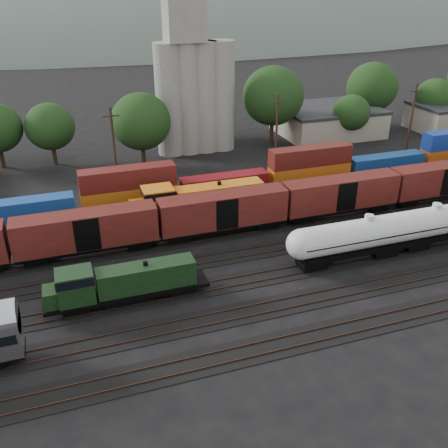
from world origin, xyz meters
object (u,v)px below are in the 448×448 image
object	(u,v)px
green_locomotive	(118,283)
tank_car_a	(367,235)
orange_locomotive	(195,200)
grain_silo	(194,85)

from	to	relation	value
green_locomotive	tank_car_a	distance (m)	26.20
orange_locomotive	grain_silo	size ratio (longest dim) A/B	0.63
orange_locomotive	grain_silo	bearing A→B (deg)	74.18
orange_locomotive	grain_silo	xyz separation A→B (m)	(7.37, 26.00, 8.64)
tank_car_a	orange_locomotive	world-z (taller)	tank_car_a
green_locomotive	orange_locomotive	bearing A→B (deg)	52.38
tank_car_a	orange_locomotive	size ratio (longest dim) A/B	1.01
green_locomotive	orange_locomotive	xyz separation A→B (m)	(11.56, 15.00, 0.31)
green_locomotive	grain_silo	size ratio (longest dim) A/B	0.52
tank_car_a	orange_locomotive	distance (m)	20.96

